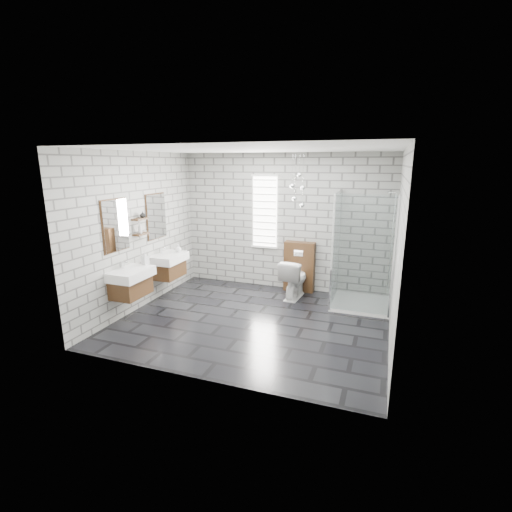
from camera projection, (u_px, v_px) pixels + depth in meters
The scene contains 20 objects.
floor at pixel (253, 321), 6.06m from camera, with size 4.20×3.60×0.02m, color black.
ceiling at pixel (253, 148), 5.40m from camera, with size 4.20×3.60×0.02m, color white.
wall_back at pixel (284, 223), 7.38m from camera, with size 4.20×0.02×2.70m, color #A2A29C.
wall_front at pixel (196, 271), 4.08m from camera, with size 4.20×0.02×2.70m, color #A2A29C.
wall_left at pixel (139, 231), 6.42m from camera, with size 0.02×3.60×2.70m, color #A2A29C.
wall_right at pixel (398, 250), 5.04m from camera, with size 0.02×3.60×2.70m, color #A2A29C.
vanity_left at pixel (129, 275), 5.96m from camera, with size 0.47×0.70×1.57m.
vanity_right at pixel (167, 259), 6.96m from camera, with size 0.47×0.70×1.57m.
shelf_lower at pixel (141, 234), 6.36m from camera, with size 0.14×0.30×0.03m, color #4A2D16.
shelf_upper at pixel (140, 219), 6.29m from camera, with size 0.14×0.30×0.03m, color #4A2D16.
window at pixel (265, 212), 7.44m from camera, with size 0.56×0.05×1.48m.
cistern_panel at pixel (299, 267), 7.37m from camera, with size 0.60×0.20×1.00m, color #4A2D16.
flush_plate at pixel (299, 253), 7.20m from camera, with size 0.18×0.01×0.12m, color silver.
shower_enclosure at pixel (356, 280), 6.53m from camera, with size 1.00×1.00×2.03m.
pendant_cluster at pixel (298, 190), 6.69m from camera, with size 0.27×0.22×0.98m.
toilet at pixel (294, 279), 7.03m from camera, with size 0.42×0.73×0.75m, color white.
soap_bottle_a at pixel (145, 258), 6.19m from camera, with size 0.10×0.10×0.22m, color #B2B2B2.
soap_bottle_b at pixel (178, 248), 7.06m from camera, with size 0.12×0.12×0.15m, color #B2B2B2.
soap_bottle_c at pixel (140, 228), 6.30m from camera, with size 0.07×0.07×0.18m, color #B2B2B2.
vase at pixel (143, 215), 6.34m from camera, with size 0.10×0.10×0.10m, color #B2B2B2.
Camera 1 is at (1.94, -5.27, 2.50)m, focal length 26.00 mm.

